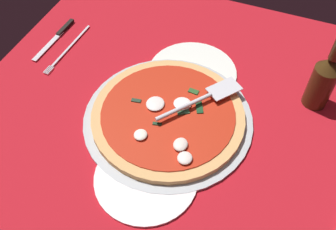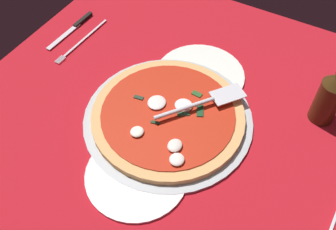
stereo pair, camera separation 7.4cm
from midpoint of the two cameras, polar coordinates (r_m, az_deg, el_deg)
ground_plane at (r=91.33cm, az=-0.65°, el=-2.29°), size 107.61×107.61×0.80cm
checker_pattern at (r=90.97cm, az=-0.66°, el=-2.12°), size 107.61×107.61×0.10cm
pizza_pan at (r=92.00cm, az=-2.30°, el=-0.72°), size 40.67×40.67×1.09cm
dinner_plate_left at (r=83.50cm, az=-5.85°, el=-9.43°), size 22.42×22.42×1.00cm
dinner_plate_right at (r=102.46cm, az=1.59°, el=6.24°), size 23.53×23.53×1.00cm
pizza at (r=90.75cm, az=-2.32°, el=-0.18°), size 36.59×36.59×3.08cm
pizza_server at (r=90.90cm, az=2.71°, el=2.34°), size 20.25×16.48×1.00cm
place_setting_far at (r=116.55cm, az=-17.24°, el=10.17°), size 22.40×13.65×1.40cm
beer_bottle at (r=95.63cm, az=20.15°, el=4.83°), size 6.01×6.01×21.68cm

